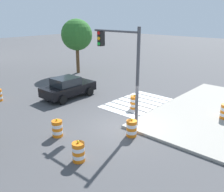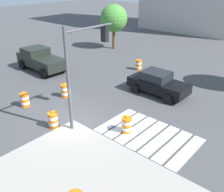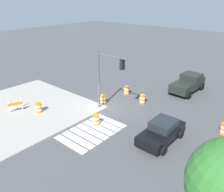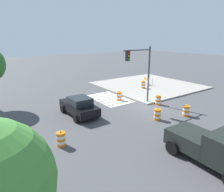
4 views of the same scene
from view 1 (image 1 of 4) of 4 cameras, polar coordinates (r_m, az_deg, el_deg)
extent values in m
plane|color=#474749|center=(14.48, 2.17, -7.27)|extent=(120.00, 120.00, 0.00)
cube|color=silver|center=(16.76, 1.20, -3.54)|extent=(0.60, 3.20, 0.02)
cube|color=silver|center=(17.30, 2.81, -2.84)|extent=(0.60, 3.20, 0.02)
cube|color=silver|center=(17.86, 4.31, -2.18)|extent=(0.60, 3.20, 0.02)
cube|color=silver|center=(18.43, 5.72, -1.57)|extent=(0.60, 3.20, 0.02)
cube|color=silver|center=(19.01, 7.05, -0.98)|extent=(0.60, 3.20, 0.02)
cube|color=silver|center=(19.60, 8.29, -0.44)|extent=(0.60, 3.20, 0.02)
cube|color=silver|center=(20.21, 9.47, 0.08)|extent=(0.60, 3.20, 0.02)
cube|color=black|center=(19.73, -9.93, 1.64)|extent=(4.31, 1.85, 0.70)
cube|color=#1E2328|center=(19.40, -10.60, 3.32)|extent=(1.90, 1.61, 0.60)
cylinder|color=black|center=(21.35, -8.70, 2.01)|extent=(0.66, 0.24, 0.66)
cylinder|color=black|center=(19.99, -5.16, 1.02)|extent=(0.66, 0.24, 0.66)
cylinder|color=black|center=(19.80, -14.63, 0.32)|extent=(0.66, 0.24, 0.66)
cylinder|color=black|center=(18.33, -11.24, -0.89)|extent=(0.66, 0.24, 0.66)
cylinder|color=orange|center=(11.53, -7.62, -14.18)|extent=(0.56, 0.56, 0.18)
cylinder|color=white|center=(11.43, -7.66, -13.42)|extent=(0.56, 0.56, 0.18)
cylinder|color=orange|center=(11.34, -7.70, -12.65)|extent=(0.56, 0.56, 0.18)
cylinder|color=white|center=(11.25, -7.74, -11.86)|extent=(0.56, 0.56, 0.18)
cylinder|color=orange|center=(11.16, -7.78, -11.06)|extent=(0.56, 0.56, 0.18)
sphere|color=yellow|center=(11.09, -7.81, -10.39)|extent=(0.12, 0.12, 0.12)
cylinder|color=orange|center=(17.30, 5.11, -2.61)|extent=(0.56, 0.56, 0.18)
cylinder|color=white|center=(17.24, 5.13, -2.05)|extent=(0.56, 0.56, 0.18)
cylinder|color=orange|center=(17.18, 5.15, -1.49)|extent=(0.56, 0.56, 0.18)
cylinder|color=white|center=(17.12, 5.16, -0.92)|extent=(0.56, 0.56, 0.18)
cylinder|color=orange|center=(17.06, 5.18, -0.35)|extent=(0.56, 0.56, 0.18)
sphere|color=yellow|center=(17.01, 5.20, 0.13)|extent=(0.12, 0.12, 0.12)
cylinder|color=orange|center=(13.55, 4.47, -8.79)|extent=(0.56, 0.56, 0.18)
cylinder|color=white|center=(13.47, 4.49, -8.11)|extent=(0.56, 0.56, 0.18)
cylinder|color=orange|center=(13.39, 4.51, -7.42)|extent=(0.56, 0.56, 0.18)
cylinder|color=white|center=(13.31, 4.53, -6.72)|extent=(0.56, 0.56, 0.18)
cylinder|color=orange|center=(13.24, 4.55, -6.02)|extent=(0.56, 0.56, 0.18)
sphere|color=yellow|center=(13.18, 4.57, -5.42)|extent=(0.12, 0.12, 0.12)
cylinder|color=orange|center=(13.80, -12.35, -8.66)|extent=(0.56, 0.56, 0.18)
cylinder|color=white|center=(13.72, -12.40, -7.99)|extent=(0.56, 0.56, 0.18)
cylinder|color=orange|center=(13.65, -12.45, -7.31)|extent=(0.56, 0.56, 0.18)
cylinder|color=white|center=(13.57, -12.51, -6.62)|extent=(0.56, 0.56, 0.18)
cylinder|color=orange|center=(13.50, -12.56, -5.93)|extent=(0.56, 0.56, 0.18)
sphere|color=yellow|center=(13.44, -12.60, -5.35)|extent=(0.12, 0.12, 0.12)
cylinder|color=orange|center=(16.77, 24.39, -4.41)|extent=(0.56, 0.56, 0.18)
cylinder|color=#4C4C51|center=(13.60, 5.89, 3.95)|extent=(0.18, 0.18, 5.50)
cylinder|color=#4C4C51|center=(14.19, 0.81, 14.68)|extent=(0.13, 3.20, 0.12)
cube|color=black|center=(14.98, -2.53, 13.13)|extent=(0.36, 0.28, 0.90)
sphere|color=red|center=(14.82, -3.07, 14.23)|extent=(0.20, 0.20, 0.20)
sphere|color=#F2A514|center=(14.85, -3.05, 13.08)|extent=(0.20, 0.20, 0.20)
sphere|color=green|center=(14.88, -3.03, 11.92)|extent=(0.20, 0.20, 0.20)
cylinder|color=brown|center=(27.88, -7.87, 8.33)|extent=(0.37, 0.37, 2.98)
sphere|color=#2D6B28|center=(27.55, -8.11, 13.77)|extent=(3.32, 3.32, 3.32)
camera|label=2|loc=(20.22, 43.02, 17.96)|focal=40.39mm
camera|label=3|loc=(33.28, 0.86, 24.84)|focal=36.97mm
camera|label=4|loc=(22.35, -59.24, 10.47)|focal=32.80mm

